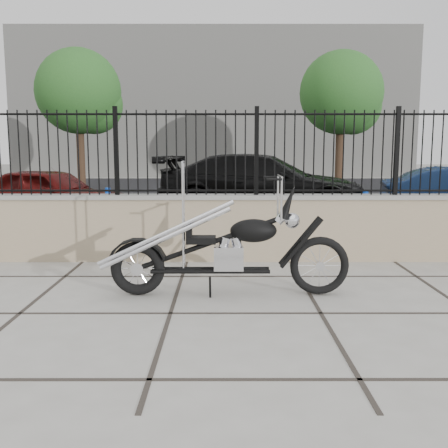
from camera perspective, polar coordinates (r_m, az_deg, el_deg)
ground_plane at (r=5.31m, az=-5.86°, el=-9.67°), size 90.00×90.00×0.00m
parking_lot at (r=17.61m, az=-1.78°, el=3.04°), size 30.00×30.00×0.00m
retaining_wall at (r=7.63m, az=-4.03°, el=-0.39°), size 14.00×0.36×0.96m
iron_fence at (r=7.54m, az=-4.12°, el=7.74°), size 14.00×0.08×1.20m
background_building at (r=31.61m, az=-1.04°, el=12.68°), size 22.00×6.00×8.00m
chopper_motorcycle at (r=5.76m, az=0.00°, el=-0.44°), size 2.53×0.45×1.52m
car_red at (r=12.17m, az=-18.40°, el=3.07°), size 3.80×2.42×1.21m
car_black at (r=12.81m, az=4.24°, el=4.32°), size 5.39×3.04×1.47m
bollard_a at (r=10.57m, az=-12.49°, el=1.59°), size 0.12×0.12×0.85m
bollard_b at (r=10.08m, az=15.08°, el=1.17°), size 0.12×0.12×0.85m
tree_left at (r=22.18m, az=-15.59°, el=14.14°), size 3.36×3.36×5.68m
tree_right at (r=22.23m, az=12.65°, el=14.17°), size 3.35×3.35×5.65m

